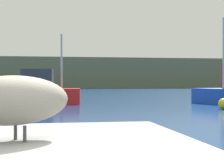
# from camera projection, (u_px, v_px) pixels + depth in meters

# --- Properties ---
(hillside_backdrop) EXTENTS (140.00, 14.80, 6.41)m
(hillside_backdrop) POSITION_uv_depth(u_px,v_px,m) (50.00, 73.00, 83.38)
(hillside_backdrop) COLOR #5B664C
(hillside_backdrop) RESTS_ON ground
(pelican) EXTENTS (1.23, 0.96, 0.81)m
(pelican) POSITION_uv_depth(u_px,v_px,m) (13.00, 99.00, 3.23)
(pelican) COLOR gray
(pelican) RESTS_ON pier_dock
(fishing_boat_red) EXTENTS (5.75, 2.18, 4.24)m
(fishing_boat_red) POSITION_uv_depth(u_px,v_px,m) (35.00, 92.00, 22.98)
(fishing_boat_red) COLOR red
(fishing_boat_red) RESTS_ON ground
(mooring_buoy) EXTENTS (0.55, 0.55, 0.55)m
(mooring_buoy) POSITION_uv_depth(u_px,v_px,m) (224.00, 104.00, 18.60)
(mooring_buoy) COLOR yellow
(mooring_buoy) RESTS_ON ground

